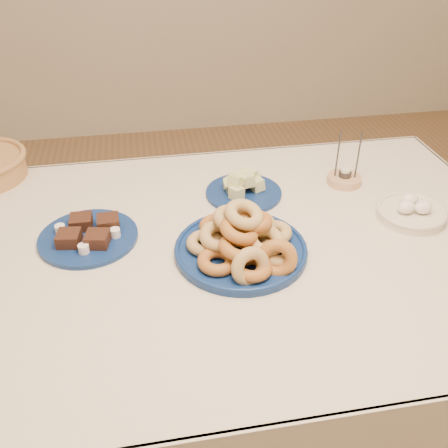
{
  "coord_description": "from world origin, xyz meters",
  "views": [
    {
      "loc": [
        -0.18,
        -1.06,
        1.55
      ],
      "look_at": [
        0.0,
        -0.05,
        0.85
      ],
      "focal_mm": 40.0,
      "sensor_mm": 36.0,
      "label": 1
    }
  ],
  "objects_px": {
    "egg_bowl": "(411,212)",
    "brownie_plate": "(89,235)",
    "candle_holder": "(344,178)",
    "melon_plate": "(243,187)",
    "donut_platter": "(243,242)",
    "dining_table": "(221,275)"
  },
  "relations": [
    {
      "from": "donut_platter",
      "to": "candle_holder",
      "type": "bearing_deg",
      "value": 37.88
    },
    {
      "from": "egg_bowl",
      "to": "brownie_plate",
      "type": "bearing_deg",
      "value": 176.63
    },
    {
      "from": "dining_table",
      "to": "candle_holder",
      "type": "height_order",
      "value": "candle_holder"
    },
    {
      "from": "brownie_plate",
      "to": "egg_bowl",
      "type": "bearing_deg",
      "value": -3.37
    },
    {
      "from": "candle_holder",
      "to": "egg_bowl",
      "type": "height_order",
      "value": "candle_holder"
    },
    {
      "from": "donut_platter",
      "to": "brownie_plate",
      "type": "relative_size",
      "value": 1.35
    },
    {
      "from": "dining_table",
      "to": "candle_holder",
      "type": "relative_size",
      "value": 9.42
    },
    {
      "from": "brownie_plate",
      "to": "candle_holder",
      "type": "xyz_separation_m",
      "value": [
        0.8,
        0.17,
        0.0
      ]
    },
    {
      "from": "dining_table",
      "to": "melon_plate",
      "type": "distance_m",
      "value": 0.3
    },
    {
      "from": "dining_table",
      "to": "melon_plate",
      "type": "height_order",
      "value": "melon_plate"
    },
    {
      "from": "candle_holder",
      "to": "egg_bowl",
      "type": "bearing_deg",
      "value": -63.35
    },
    {
      "from": "candle_holder",
      "to": "brownie_plate",
      "type": "bearing_deg",
      "value": -167.83
    },
    {
      "from": "dining_table",
      "to": "egg_bowl",
      "type": "xyz_separation_m",
      "value": [
        0.56,
        0.03,
        0.13
      ]
    },
    {
      "from": "melon_plate",
      "to": "donut_platter",
      "type": "bearing_deg",
      "value": -102.37
    },
    {
      "from": "donut_platter",
      "to": "candle_holder",
      "type": "height_order",
      "value": "candle_holder"
    },
    {
      "from": "dining_table",
      "to": "candle_holder",
      "type": "bearing_deg",
      "value": 29.83
    },
    {
      "from": "dining_table",
      "to": "brownie_plate",
      "type": "height_order",
      "value": "brownie_plate"
    },
    {
      "from": "dining_table",
      "to": "candle_holder",
      "type": "distance_m",
      "value": 0.53
    },
    {
      "from": "dining_table",
      "to": "donut_platter",
      "type": "distance_m",
      "value": 0.16
    },
    {
      "from": "egg_bowl",
      "to": "melon_plate",
      "type": "bearing_deg",
      "value": 154.22
    },
    {
      "from": "candle_holder",
      "to": "melon_plate",
      "type": "bearing_deg",
      "value": -178.39
    },
    {
      "from": "donut_platter",
      "to": "melon_plate",
      "type": "relative_size",
      "value": 1.38
    }
  ]
}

